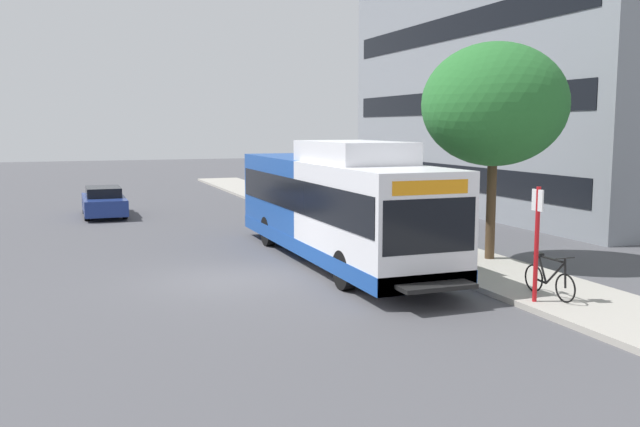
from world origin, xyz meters
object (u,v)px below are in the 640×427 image
object	(u,v)px
transit_bus	(335,205)
street_tree_near_stop	(494,105)
parked_car_far_lane	(104,202)
bicycle_parked	(549,279)
bus_stop_sign_pole	(537,235)

from	to	relation	value
transit_bus	street_tree_near_stop	world-z (taller)	street_tree_near_stop
street_tree_near_stop	parked_car_far_lane	distance (m)	18.82
street_tree_near_stop	bicycle_parked	bearing A→B (deg)	-107.81
bus_stop_sign_pole	parked_car_far_lane	distance (m)	21.61
transit_bus	bus_stop_sign_pole	xyz separation A→B (m)	(2.22, -6.59, -0.05)
transit_bus	bicycle_parked	size ratio (longest dim) A/B	6.96
bicycle_parked	parked_car_far_lane	world-z (taller)	parked_car_far_lane
bicycle_parked	parked_car_far_lane	distance (m)	21.61
bicycle_parked	street_tree_near_stop	bearing A→B (deg)	72.19
transit_bus	parked_car_far_lane	world-z (taller)	transit_bus
bicycle_parked	street_tree_near_stop	world-z (taller)	street_tree_near_stop
street_tree_near_stop	transit_bus	bearing A→B (deg)	155.58
parked_car_far_lane	bicycle_parked	bearing A→B (deg)	-66.09
transit_bus	street_tree_near_stop	distance (m)	5.52
bus_stop_sign_pole	bicycle_parked	xyz separation A→B (m)	(0.58, 0.23, -1.09)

